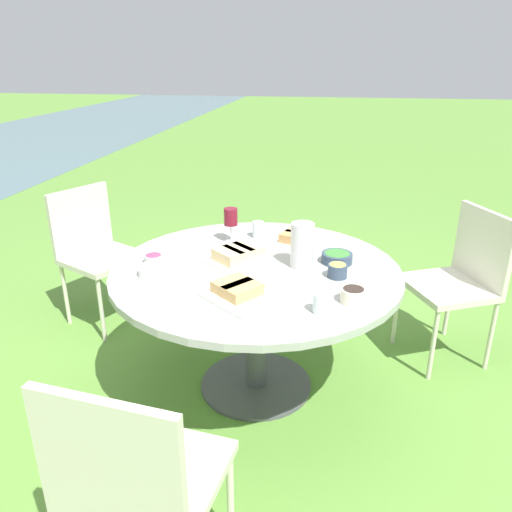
# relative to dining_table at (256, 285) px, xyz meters

# --- Properties ---
(ground_plane) EXTENTS (40.00, 40.00, 0.00)m
(ground_plane) POSITION_rel_dining_table_xyz_m (0.00, 0.00, -0.60)
(ground_plane) COLOR #5B8C38
(dining_table) EXTENTS (1.43, 1.43, 0.70)m
(dining_table) POSITION_rel_dining_table_xyz_m (0.00, 0.00, 0.00)
(dining_table) COLOR #4C4C51
(dining_table) RESTS_ON ground_plane
(chair_near_left) EXTENTS (0.58, 0.57, 0.89)m
(chair_near_left) POSITION_rel_dining_table_xyz_m (0.59, 1.17, -0.08)
(chair_near_left) COLOR beige
(chair_near_left) RESTS_ON ground_plane
(chair_near_right) EXTENTS (0.48, 0.49, 0.89)m
(chair_near_right) POSITION_rel_dining_table_xyz_m (-1.19, 0.16, -0.08)
(chair_near_right) COLOR beige
(chair_near_right) RESTS_ON ground_plane
(chair_far_back) EXTENTS (0.58, 0.57, 0.89)m
(chair_far_back) POSITION_rel_dining_table_xyz_m (0.51, -1.10, -0.08)
(chair_far_back) COLOR beige
(chair_far_back) RESTS_ON ground_plane
(water_pitcher) EXTENTS (0.12, 0.11, 0.22)m
(water_pitcher) POSITION_rel_dining_table_xyz_m (0.05, -0.22, 0.21)
(water_pitcher) COLOR silver
(water_pitcher) RESTS_ON dining_table
(wine_glass) EXTENTS (0.08, 0.08, 0.19)m
(wine_glass) POSITION_rel_dining_table_xyz_m (0.34, 0.20, 0.24)
(wine_glass) COLOR silver
(wine_glass) RESTS_ON dining_table
(platter_bread_main) EXTENTS (0.37, 0.37, 0.08)m
(platter_bread_main) POSITION_rel_dining_table_xyz_m (0.05, 0.10, 0.14)
(platter_bread_main) COLOR white
(platter_bread_main) RESTS_ON dining_table
(platter_charcuterie) EXTENTS (0.39, 0.40, 0.07)m
(platter_charcuterie) POSITION_rel_dining_table_xyz_m (-0.35, 0.01, 0.13)
(platter_charcuterie) COLOR white
(platter_charcuterie) RESTS_ON dining_table
(platter_sandwich_side) EXTENTS (0.35, 0.28, 0.07)m
(platter_sandwich_side) POSITION_rel_dining_table_xyz_m (0.38, -0.17, 0.13)
(platter_sandwich_side) COLOR white
(platter_sandwich_side) RESTS_ON dining_table
(bowl_fries) EXTENTS (0.09, 0.09, 0.07)m
(bowl_fries) POSITION_rel_dining_table_xyz_m (-0.05, -0.40, 0.14)
(bowl_fries) COLOR #334256
(bowl_fries) RESTS_ON dining_table
(bowl_salad) EXTENTS (0.16, 0.16, 0.05)m
(bowl_salad) POSITION_rel_dining_table_xyz_m (0.13, -0.39, 0.13)
(bowl_salad) COLOR #334256
(bowl_salad) RESTS_ON dining_table
(bowl_olives) EXTENTS (0.11, 0.11, 0.06)m
(bowl_olives) POSITION_rel_dining_table_xyz_m (-0.30, -0.47, 0.13)
(bowl_olives) COLOR beige
(bowl_olives) RESTS_ON dining_table
(bowl_dip_red) EXTENTS (0.10, 0.10, 0.04)m
(bowl_dip_red) POSITION_rel_dining_table_xyz_m (-0.02, 0.52, 0.12)
(bowl_dip_red) COLOR silver
(bowl_dip_red) RESTS_ON dining_table
(bowl_dip_cream) EXTENTS (0.17, 0.17, 0.04)m
(bowl_dip_cream) POSITION_rel_dining_table_xyz_m (-0.16, 0.46, 0.12)
(bowl_dip_cream) COLOR white
(bowl_dip_cream) RESTS_ON dining_table
(cup_water_near) EXTENTS (0.06, 0.06, 0.09)m
(cup_water_near) POSITION_rel_dining_table_xyz_m (0.43, 0.06, 0.15)
(cup_water_near) COLOR silver
(cup_water_near) RESTS_ON dining_table
(cup_water_far) EXTENTS (0.07, 0.07, 0.08)m
(cup_water_far) POSITION_rel_dining_table_xyz_m (-0.42, -0.34, 0.14)
(cup_water_far) COLOR silver
(cup_water_far) RESTS_ON dining_table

